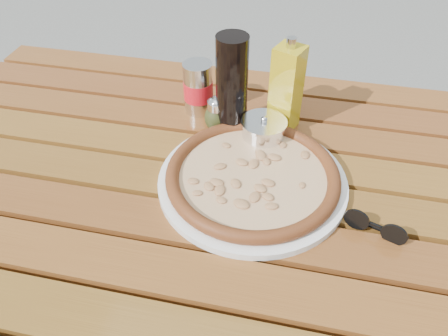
% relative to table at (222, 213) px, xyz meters
% --- Properties ---
extents(table, '(1.40, 0.90, 0.75)m').
position_rel_table_xyz_m(table, '(0.00, 0.00, 0.00)').
color(table, '#381B0C').
rests_on(table, ground).
extents(plate, '(0.48, 0.48, 0.01)m').
position_rel_table_xyz_m(plate, '(0.06, 0.02, 0.08)').
color(plate, white).
rests_on(plate, table).
extents(pizza, '(0.46, 0.46, 0.03)m').
position_rel_table_xyz_m(pizza, '(0.06, 0.02, 0.10)').
color(pizza, beige).
rests_on(pizza, plate).
extents(pepper_shaker, '(0.06, 0.06, 0.08)m').
position_rel_table_xyz_m(pepper_shaker, '(-0.01, 0.19, 0.11)').
color(pepper_shaker, red).
rests_on(pepper_shaker, table).
extents(oregano_shaker, '(0.07, 0.07, 0.08)m').
position_rel_table_xyz_m(oregano_shaker, '(-0.05, 0.18, 0.11)').
color(oregano_shaker, '#3C411A').
rests_on(oregano_shaker, table).
extents(dark_bottle, '(0.07, 0.07, 0.22)m').
position_rel_table_xyz_m(dark_bottle, '(-0.02, 0.18, 0.19)').
color(dark_bottle, black).
rests_on(dark_bottle, table).
extents(soda_can, '(0.07, 0.07, 0.12)m').
position_rel_table_xyz_m(soda_can, '(-0.11, 0.24, 0.13)').
color(soda_can, silver).
rests_on(soda_can, table).
extents(olive_oil_cruet, '(0.07, 0.07, 0.21)m').
position_rel_table_xyz_m(olive_oil_cruet, '(0.09, 0.22, 0.17)').
color(olive_oil_cruet, gold).
rests_on(olive_oil_cruet, table).
extents(parmesan_tin, '(0.11, 0.11, 0.07)m').
position_rel_table_xyz_m(parmesan_tin, '(0.06, 0.15, 0.11)').
color(parmesan_tin, silver).
rests_on(parmesan_tin, table).
extents(sunglasses, '(0.11, 0.05, 0.04)m').
position_rel_table_xyz_m(sunglasses, '(0.28, -0.06, 0.09)').
color(sunglasses, black).
rests_on(sunglasses, table).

